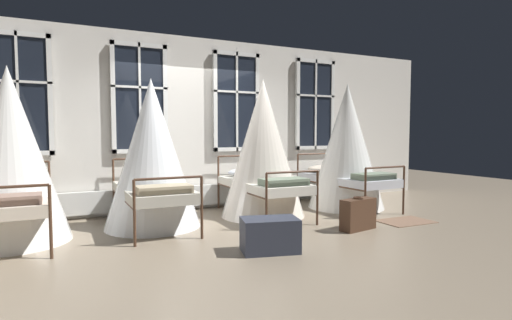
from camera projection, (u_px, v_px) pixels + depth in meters
name	position (u px, v px, depth m)	size (l,w,h in m)	color
ground	(215.00, 222.00, 6.27)	(19.32, 19.32, 0.00)	gray
back_wall_with_windows	(189.00, 124.00, 7.30)	(10.66, 0.10, 3.03)	silver
window_bank	(191.00, 147.00, 7.22)	(6.15, 0.10, 2.76)	black
cot_first	(10.00, 158.00, 5.05)	(1.36, 1.95, 2.18)	#4C3323
cot_second	(152.00, 156.00, 5.90)	(1.36, 1.95, 2.13)	#4C3323
cot_third	(263.00, 150.00, 6.69)	(1.36, 1.96, 2.23)	#4C3323
cot_fourth	(347.00, 148.00, 7.45)	(1.36, 1.96, 2.24)	#4C3323
rug_fourth	(405.00, 221.00, 6.31)	(0.80, 0.56, 0.01)	brown
suitcase_dark	(358.00, 214.00, 5.76)	(0.59, 0.31, 0.47)	#472D1E
travel_trunk	(270.00, 235.00, 4.71)	(0.64, 0.40, 0.39)	#2D3342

